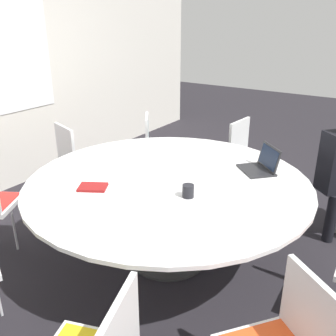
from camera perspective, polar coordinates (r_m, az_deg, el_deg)
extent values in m
plane|color=black|center=(3.36, 0.00, -13.30)|extent=(16.00, 16.00, 0.00)
cylinder|color=#333333|center=(3.36, 0.00, -13.16)|extent=(0.68, 0.68, 0.02)
cylinder|color=#333333|center=(3.16, 0.00, -7.95)|extent=(0.14, 0.14, 0.69)
cylinder|color=white|center=(3.00, 0.00, -2.03)|extent=(2.26, 2.26, 0.03)
cube|color=silver|center=(4.32, 12.82, 1.29)|extent=(0.47, 0.46, 0.04)
cube|color=#4C5156|center=(4.31, 12.85, 1.62)|extent=(0.42, 0.40, 0.01)
cube|color=silver|center=(4.33, 10.77, 4.59)|extent=(0.42, 0.06, 0.40)
cylinder|color=silver|center=(4.56, 13.59, -0.84)|extent=(0.02, 0.02, 0.43)
cylinder|color=silver|center=(4.26, 11.47, -2.33)|extent=(0.02, 0.02, 0.43)
cube|color=silver|center=(4.53, -0.68, 2.84)|extent=(0.60, 0.60, 0.04)
cube|color=teal|center=(4.52, -0.69, 3.15)|extent=(0.53, 0.53, 0.01)
cube|color=silver|center=(4.46, -3.21, 5.47)|extent=(0.36, 0.27, 0.40)
cylinder|color=silver|center=(4.78, -0.72, 0.90)|extent=(0.02, 0.02, 0.43)
cylinder|color=silver|center=(4.45, -0.61, -0.79)|extent=(0.02, 0.02, 0.43)
cube|color=silver|center=(4.33, -12.76, 1.31)|extent=(0.53, 0.55, 0.04)
cube|color=olive|center=(4.32, -12.79, 1.63)|extent=(0.47, 0.48, 0.01)
cube|color=silver|center=(4.18, -15.41, 3.52)|extent=(0.16, 0.41, 0.40)
cylinder|color=silver|center=(4.56, -13.53, -0.82)|extent=(0.02, 0.02, 0.43)
cylinder|color=silver|center=(4.26, -11.42, -2.31)|extent=(0.02, 0.02, 0.43)
cylinder|color=silver|center=(3.60, -22.38, -8.54)|extent=(0.02, 0.02, 0.43)
cube|color=silver|center=(1.97, 21.15, -20.30)|extent=(0.28, 0.35, 0.40)
cylinder|color=black|center=(3.76, 23.57, -7.04)|extent=(0.10, 0.10, 0.47)
cube|color=#232326|center=(3.24, 13.26, -0.32)|extent=(0.38, 0.38, 0.02)
cube|color=#232326|center=(3.25, 15.17, 1.61)|extent=(0.24, 0.26, 0.20)
cube|color=black|center=(3.25, 15.07, 1.60)|extent=(0.21, 0.23, 0.17)
cube|color=maroon|center=(2.90, -11.39, -2.88)|extent=(0.23, 0.26, 0.02)
cylinder|color=black|center=(2.70, 3.08, -3.51)|extent=(0.09, 0.09, 0.09)
cube|color=#661E56|center=(4.78, -6.90, -0.27)|extent=(0.36, 0.16, 0.28)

